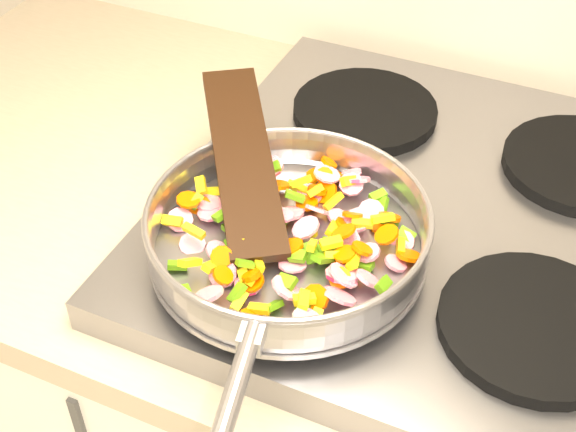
% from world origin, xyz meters
% --- Properties ---
extents(cooktop, '(0.60, 0.60, 0.04)m').
position_xyz_m(cooktop, '(-0.70, 1.67, 0.92)').
color(cooktop, '#939399').
rests_on(cooktop, counter_top).
extents(grate_fl, '(0.19, 0.19, 0.02)m').
position_xyz_m(grate_fl, '(-0.84, 1.52, 0.95)').
color(grate_fl, black).
rests_on(grate_fl, cooktop).
extents(grate_fr, '(0.19, 0.19, 0.02)m').
position_xyz_m(grate_fr, '(-0.56, 1.52, 0.95)').
color(grate_fr, black).
rests_on(grate_fr, cooktop).
extents(grate_bl, '(0.19, 0.19, 0.02)m').
position_xyz_m(grate_bl, '(-0.84, 1.81, 0.95)').
color(grate_bl, black).
rests_on(grate_bl, cooktop).
extents(saute_pan, '(0.33, 0.50, 0.06)m').
position_xyz_m(saute_pan, '(-0.82, 1.51, 0.99)').
color(saute_pan, '#9E9EA5').
rests_on(saute_pan, grate_fl).
extents(vegetable_heap, '(0.28, 0.27, 0.04)m').
position_xyz_m(vegetable_heap, '(-0.81, 1.52, 0.97)').
color(vegetable_heap, '#C1124A').
rests_on(vegetable_heap, saute_pan).
extents(wooden_spatula, '(0.20, 0.26, 0.07)m').
position_xyz_m(wooden_spatula, '(-0.90, 1.58, 1.01)').
color(wooden_spatula, black).
rests_on(wooden_spatula, saute_pan).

